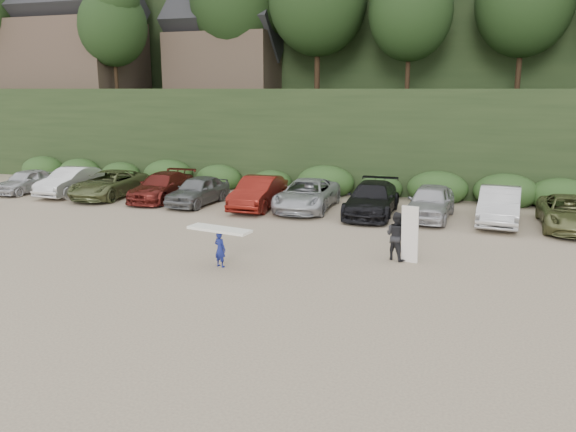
% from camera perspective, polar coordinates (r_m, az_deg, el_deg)
% --- Properties ---
extents(ground, '(120.00, 120.00, 0.00)m').
position_cam_1_polar(ground, '(18.74, -1.85, -5.89)').
color(ground, tan).
rests_on(ground, ground).
extents(hillside_backdrop, '(90.00, 41.50, 28.00)m').
position_cam_1_polar(hillside_backdrop, '(53.25, 11.70, 18.19)').
color(hillside_backdrop, black).
rests_on(hillside_backdrop, ground).
extents(parked_cars, '(36.44, 5.83, 1.65)m').
position_cam_1_polar(parked_cars, '(27.93, 3.66, 1.97)').
color(parked_cars, '#B9B9BF').
rests_on(parked_cars, ground).
extents(child_surfer, '(2.37, 1.03, 1.38)m').
position_cam_1_polar(child_surfer, '(19.34, -6.94, -2.49)').
color(child_surfer, navy).
rests_on(child_surfer, ground).
extents(adult_surfer, '(1.33, 0.99, 2.07)m').
position_cam_1_polar(adult_surfer, '(20.36, 11.08, -1.99)').
color(adult_surfer, black).
rests_on(adult_surfer, ground).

